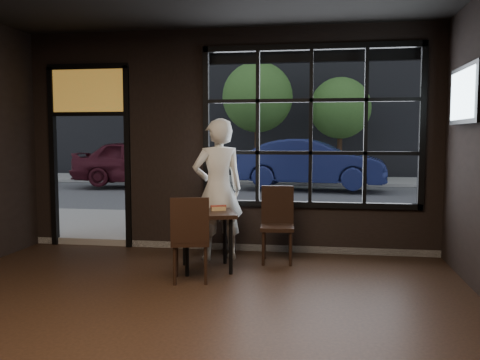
% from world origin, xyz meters
% --- Properties ---
extents(floor, '(6.00, 7.00, 0.02)m').
position_xyz_m(floor, '(0.00, 0.00, -0.01)').
color(floor, black).
rests_on(floor, ground).
extents(window_frame, '(3.06, 0.12, 2.28)m').
position_xyz_m(window_frame, '(1.20, 3.50, 1.80)').
color(window_frame, black).
rests_on(window_frame, ground).
extents(stained_transom, '(1.20, 0.06, 0.70)m').
position_xyz_m(stained_transom, '(-2.10, 3.50, 2.35)').
color(stained_transom, orange).
rests_on(stained_transom, ground).
extents(street_asphalt, '(60.00, 41.00, 0.04)m').
position_xyz_m(street_asphalt, '(0.00, 24.00, -0.02)').
color(street_asphalt, '#545456').
rests_on(street_asphalt, ground).
extents(building_across, '(28.00, 12.00, 15.00)m').
position_xyz_m(building_across, '(0.00, 23.00, 7.50)').
color(building_across, '#5B5956').
rests_on(building_across, ground).
extents(cafe_table, '(0.86, 0.86, 0.73)m').
position_xyz_m(cafe_table, '(-0.05, 2.39, 0.37)').
color(cafe_table, black).
rests_on(cafe_table, floor).
extents(chair_near, '(0.51, 0.51, 0.99)m').
position_xyz_m(chair_near, '(-0.13, 1.88, 0.50)').
color(chair_near, black).
rests_on(chair_near, floor).
extents(chair_window, '(0.46, 0.46, 1.00)m').
position_xyz_m(chair_window, '(0.79, 2.89, 0.50)').
color(chair_window, black).
rests_on(chair_window, floor).
extents(man, '(0.82, 0.72, 1.90)m').
position_xyz_m(man, '(-0.02, 2.95, 0.95)').
color(man, silver).
rests_on(man, floor).
extents(hotdog, '(0.22, 0.15, 0.06)m').
position_xyz_m(hotdog, '(0.07, 2.52, 0.76)').
color(hotdog, tan).
rests_on(hotdog, cafe_table).
extents(cup, '(0.12, 0.12, 0.10)m').
position_xyz_m(cup, '(-0.23, 2.22, 0.78)').
color(cup, silver).
rests_on(cup, cafe_table).
extents(tv, '(0.12, 1.10, 0.64)m').
position_xyz_m(tv, '(2.93, 2.28, 2.13)').
color(tv, black).
rests_on(tv, wall_right).
extents(navy_car, '(4.67, 2.07, 1.49)m').
position_xyz_m(navy_car, '(1.07, 12.00, 0.84)').
color(navy_car, navy).
rests_on(navy_car, street_asphalt).
extents(maroon_car, '(4.46, 2.18, 1.46)m').
position_xyz_m(maroon_car, '(-4.40, 12.00, 0.83)').
color(maroon_car, '#48131D').
rests_on(maroon_car, street_asphalt).
extents(tree_left, '(2.56, 2.56, 4.36)m').
position_xyz_m(tree_left, '(-0.95, 14.77, 3.07)').
color(tree_left, '#332114').
rests_on(tree_left, street_asphalt).
extents(tree_right, '(2.23, 2.23, 3.81)m').
position_xyz_m(tree_right, '(2.03, 15.26, 2.68)').
color(tree_right, '#332114').
rests_on(tree_right, street_asphalt).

